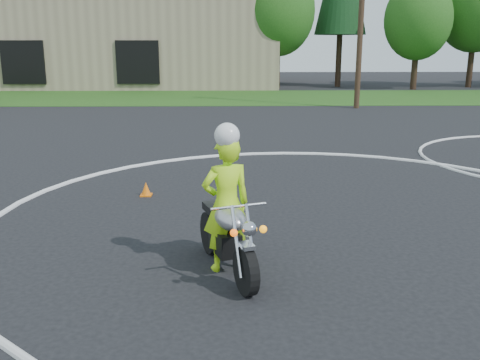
{
  "coord_description": "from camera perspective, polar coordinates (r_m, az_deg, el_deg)",
  "views": [
    {
      "loc": [
        -1.61,
        -6.61,
        3.15
      ],
      "look_at": [
        -1.44,
        1.5,
        1.1
      ],
      "focal_mm": 40.0,
      "sensor_mm": 36.0,
      "label": 1
    }
  ],
  "objects": [
    {
      "name": "course_markings",
      "position": [
        12.01,
        17.2,
        -1.64
      ],
      "size": [
        19.05,
        19.05,
        0.12
      ],
      "color": "silver",
      "rests_on": "ground"
    },
    {
      "name": "utility_poles",
      "position": [
        28.46,
        12.87,
        17.95
      ],
      "size": [
        41.6,
        1.12,
        10.0
      ],
      "color": "#473321",
      "rests_on": "ground"
    },
    {
      "name": "ground",
      "position": [
        7.5,
        11.54,
        -10.97
      ],
      "size": [
        120.0,
        120.0,
        0.0
      ],
      "primitive_type": "plane",
      "color": "black",
      "rests_on": "ground"
    },
    {
      "name": "warehouse",
      "position": [
        49.41,
        -21.27,
        14.4
      ],
      "size": [
        41.0,
        17.0,
        8.3
      ],
      "color": "tan",
      "rests_on": "ground"
    },
    {
      "name": "primary_motorcycle",
      "position": [
        7.53,
        -1.33,
        -5.94
      ],
      "size": [
        0.96,
        2.11,
        1.15
      ],
      "rotation": [
        0.0,
        0.0,
        0.34
      ],
      "color": "black",
      "rests_on": "ground"
    },
    {
      "name": "grass_strip",
      "position": [
        33.79,
        1.56,
        8.82
      ],
      "size": [
        120.0,
        10.0,
        0.02
      ],
      "primitive_type": "cube",
      "color": "#1E4714",
      "rests_on": "ground"
    },
    {
      "name": "rider_primary_grp",
      "position": [
        7.51,
        -1.47,
        -2.21
      ],
      "size": [
        0.82,
        0.67,
        2.14
      ],
      "rotation": [
        0.0,
        0.0,
        0.34
      ],
      "color": "#BDFF1A",
      "rests_on": "ground"
    }
  ]
}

